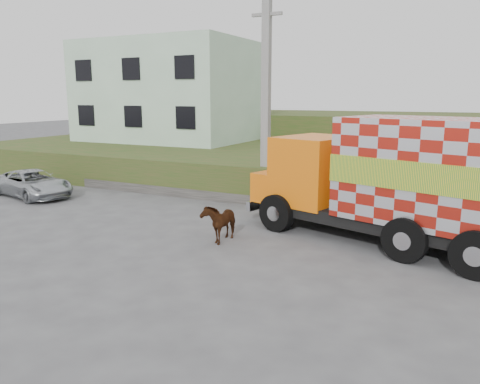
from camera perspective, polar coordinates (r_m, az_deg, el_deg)
The scene contains 10 objects.
ground at distance 14.37m, azimuth -0.56°, elevation -5.47°, with size 120.00×120.00×0.00m, color #474749.
embankment at distance 23.37m, azimuth 10.58°, elevation 2.87°, with size 40.00×12.00×1.50m, color #294C19.
embankment_far at distance 34.92m, azimuth 16.07°, elevation 6.69°, with size 40.00×12.00×3.00m, color #294C19.
retaining_strip at distance 18.83m, azimuth -0.22°, elevation -0.72°, with size 16.00×0.50×0.40m, color #595651.
building at distance 30.56m, azimuth -8.17°, elevation 12.01°, with size 10.00×8.00×6.00m, color silver.
utility_pole at distance 18.34m, azimuth 3.19°, elevation 11.13°, with size 1.20×0.30×8.00m.
cargo_truck at distance 14.00m, azimuth 18.53°, elevation 1.39°, with size 8.59×4.77×3.66m.
cow at distance 13.89m, azimuth -2.47°, elevation -3.58°, with size 0.63×1.38×1.17m, color #38180E.
suv at distance 21.80m, azimuth -23.95°, elevation 0.95°, with size 1.88×4.08×1.13m, color #A5ABAF.
pedestrian at distance 19.50m, azimuth 13.57°, elevation 5.93°, with size 0.66×0.43×1.80m, color #292825.
Camera 1 is at (6.21, -12.26, 4.22)m, focal length 35.00 mm.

